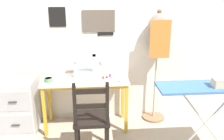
# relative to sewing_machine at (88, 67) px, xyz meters

# --- Properties ---
(ground_plane) EXTENTS (14.00, 14.00, 0.00)m
(ground_plane) POSITION_rel_sewing_machine_xyz_m (-0.04, -0.32, -0.85)
(ground_plane) COLOR tan
(wall_back) EXTENTS (10.00, 0.07, 2.55)m
(wall_back) POSITION_rel_sewing_machine_xyz_m (-0.04, 0.23, 0.43)
(wall_back) COLOR silver
(wall_back) RESTS_ON ground_plane
(sewing_table) EXTENTS (1.13, 0.48, 0.71)m
(sewing_table) POSITION_rel_sewing_machine_xyz_m (-0.04, -0.09, -0.23)
(sewing_table) COLOR silver
(sewing_table) RESTS_ON ground_plane
(sewing_machine) EXTENTS (0.35, 0.18, 0.32)m
(sewing_machine) POSITION_rel_sewing_machine_xyz_m (0.00, 0.00, 0.00)
(sewing_machine) COLOR silver
(sewing_machine) RESTS_ON sewing_table
(fabric_bowl) EXTENTS (0.11, 0.11, 0.05)m
(fabric_bowl) POSITION_rel_sewing_machine_xyz_m (-0.51, -0.14, -0.11)
(fabric_bowl) COLOR #56895B
(fabric_bowl) RESTS_ON sewing_table
(scissors) EXTENTS (0.11, 0.10, 0.01)m
(scissors) POSITION_rel_sewing_machine_xyz_m (0.41, -0.24, -0.14)
(scissors) COLOR silver
(scissors) RESTS_ON sewing_table
(thread_spool_near_machine) EXTENTS (0.04, 0.04, 0.04)m
(thread_spool_near_machine) POSITION_rel_sewing_machine_xyz_m (0.19, -0.10, -0.12)
(thread_spool_near_machine) COLOR red
(thread_spool_near_machine) RESTS_ON sewing_table
(thread_spool_mid_table) EXTENTS (0.04, 0.04, 0.03)m
(thread_spool_mid_table) POSITION_rel_sewing_machine_xyz_m (0.24, -0.08, -0.12)
(thread_spool_mid_table) COLOR red
(thread_spool_mid_table) RESTS_ON sewing_table
(thread_spool_far_edge) EXTENTS (0.04, 0.04, 0.04)m
(thread_spool_far_edge) POSITION_rel_sewing_machine_xyz_m (0.29, -0.03, -0.12)
(thread_spool_far_edge) COLOR purple
(thread_spool_far_edge) RESTS_ON sewing_table
(wooden_chair) EXTENTS (0.40, 0.38, 0.94)m
(wooden_chair) POSITION_rel_sewing_machine_xyz_m (0.03, -0.68, -0.40)
(wooden_chair) COLOR black
(wooden_chair) RESTS_ON ground_plane
(filing_cabinet) EXTENTS (0.46, 0.47, 0.73)m
(filing_cabinet) POSITION_rel_sewing_machine_xyz_m (-0.93, -0.09, -0.49)
(filing_cabinet) COLOR #B7B7BC
(filing_cabinet) RESTS_ON ground_plane
(dress_form) EXTENTS (0.32, 0.32, 1.59)m
(dress_form) POSITION_rel_sewing_machine_xyz_m (0.94, 0.07, 0.31)
(dress_form) COLOR #846647
(dress_form) RESTS_ON ground_plane
(ironing_board) EXTENTS (1.11, 0.34, 0.89)m
(ironing_board) POSITION_rel_sewing_machine_xyz_m (1.28, -0.84, -0.02)
(ironing_board) COLOR #3D6BAD
(ironing_board) RESTS_ON ground_plane
(storage_box) EXTENTS (0.20, 0.13, 0.09)m
(storage_box) POSITION_rel_sewing_machine_xyz_m (1.38, -0.88, 0.08)
(storage_box) COLOR beige
(storage_box) RESTS_ON ironing_board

